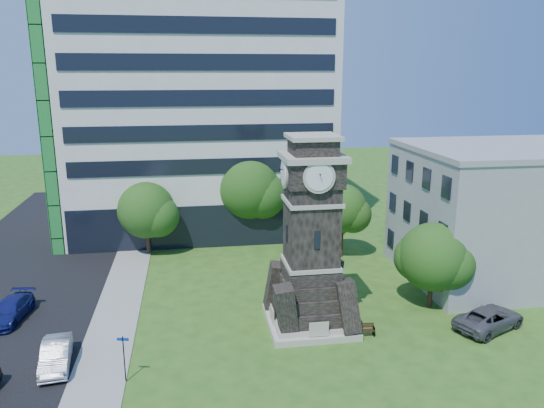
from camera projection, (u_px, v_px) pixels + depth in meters
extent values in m
plane|color=#2C5618|center=(268.00, 343.00, 31.80)|extent=(160.00, 160.00, 0.00)
cube|color=gray|center=(116.00, 317.00, 35.15)|extent=(3.00, 70.00, 0.06)
cube|color=#BDB5A4|center=(310.00, 321.00, 34.12)|extent=(5.40, 5.40, 0.40)
cube|color=#BDB5A4|center=(310.00, 316.00, 34.04)|extent=(4.80, 4.80, 0.30)
cube|color=black|center=(312.00, 217.00, 32.41)|extent=(3.00, 3.00, 6.40)
cube|color=#BDB5A4|center=(311.00, 263.00, 33.15)|extent=(3.25, 3.25, 0.25)
cube|color=#BDB5A4|center=(312.00, 201.00, 32.17)|extent=(3.25, 3.25, 0.25)
cube|color=black|center=(317.00, 240.00, 31.20)|extent=(0.35, 0.08, 1.10)
cube|color=black|center=(312.00, 172.00, 31.73)|extent=(3.30, 3.30, 1.60)
cube|color=#BDB5A4|center=(313.00, 157.00, 31.51)|extent=(3.70, 3.70, 0.35)
cylinder|color=white|center=(320.00, 178.00, 30.03)|extent=(1.56, 0.06, 1.56)
cylinder|color=white|center=(283.00, 173.00, 31.46)|extent=(0.06, 1.56, 1.56)
cube|color=black|center=(313.00, 147.00, 31.36)|extent=(2.60, 2.60, 0.90)
cube|color=#BDB5A4|center=(313.00, 137.00, 31.22)|extent=(3.00, 3.00, 0.25)
cube|color=white|center=(200.00, 90.00, 52.84)|extent=(25.00, 15.00, 28.00)
cube|color=black|center=(206.00, 226.00, 48.87)|extent=(24.50, 0.80, 4.00)
cube|color=#989B9D|center=(506.00, 215.00, 41.26)|extent=(15.00, 12.00, 10.00)
cube|color=#989B9D|center=(514.00, 148.00, 39.99)|extent=(15.20, 12.20, 0.40)
imported|color=#ABAEB3|center=(56.00, 355.00, 29.14)|extent=(1.97, 4.35, 1.38)
imported|color=navy|center=(10.00, 310.00, 34.63)|extent=(2.50, 4.87, 1.35)
imported|color=#545359|center=(489.00, 318.00, 33.45)|extent=(5.53, 4.22, 1.40)
cube|color=black|center=(350.00, 333.00, 32.42)|extent=(0.05, 0.40, 0.62)
cube|color=black|center=(374.00, 331.00, 32.64)|extent=(0.05, 0.40, 0.62)
cube|color=#372212|center=(362.00, 331.00, 32.51)|extent=(1.58, 0.42, 0.04)
cube|color=#372212|center=(361.00, 325.00, 32.64)|extent=(1.58, 0.04, 0.35)
cylinder|color=black|center=(124.00, 359.00, 27.56)|extent=(0.06, 0.06, 2.60)
cube|color=#0E1E9D|center=(123.00, 339.00, 27.28)|extent=(0.62, 0.04, 0.16)
cylinder|color=#332114|center=(148.00, 241.00, 47.15)|extent=(0.33, 0.33, 2.33)
sphere|color=#34631D|center=(146.00, 210.00, 46.46)|extent=(4.97, 4.97, 4.97)
sphere|color=#34631D|center=(158.00, 216.00, 46.24)|extent=(3.73, 3.73, 3.73)
sphere|color=#34631D|center=(137.00, 212.00, 46.99)|extent=(3.48, 3.48, 3.48)
cylinder|color=#332114|center=(249.00, 226.00, 50.56)|extent=(0.40, 0.40, 3.08)
sphere|color=#2D601C|center=(248.00, 187.00, 49.65)|extent=(6.15, 6.15, 6.15)
sphere|color=#2D601C|center=(262.00, 194.00, 49.39)|extent=(4.61, 4.61, 4.61)
sphere|color=#2D601C|center=(236.00, 189.00, 50.30)|extent=(4.30, 4.30, 4.30)
cylinder|color=#332114|center=(341.00, 243.00, 46.39)|extent=(0.36, 0.36, 2.55)
sphere|color=#28581A|center=(342.00, 208.00, 45.63)|extent=(4.25, 4.25, 4.25)
sphere|color=#28581A|center=(353.00, 215.00, 45.47)|extent=(3.19, 3.19, 3.19)
sphere|color=#28581A|center=(332.00, 210.00, 46.10)|extent=(2.97, 2.97, 2.97)
cylinder|color=#332114|center=(430.00, 292.00, 36.59)|extent=(0.34, 0.34, 2.10)
sphere|color=#246C20|center=(433.00, 257.00, 35.97)|extent=(4.68, 4.68, 4.68)
sphere|color=#246C20|center=(449.00, 264.00, 35.76)|extent=(3.51, 3.51, 3.51)
sphere|color=#246C20|center=(418.00, 258.00, 36.46)|extent=(3.28, 3.28, 3.28)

